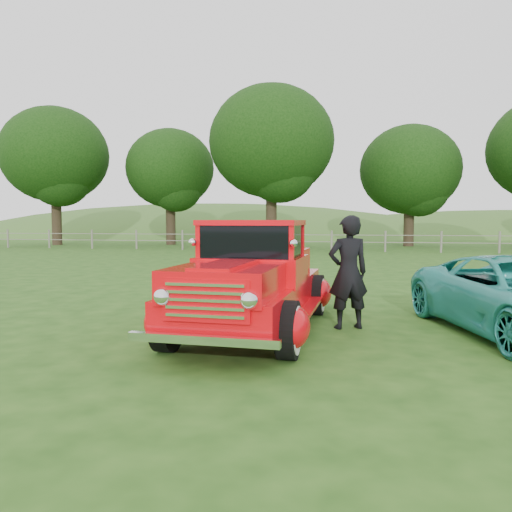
% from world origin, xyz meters
% --- Properties ---
extents(ground, '(140.00, 140.00, 0.00)m').
position_xyz_m(ground, '(0.00, 0.00, 0.00)').
color(ground, '#1F4512').
rests_on(ground, ground).
extents(distant_hills, '(116.00, 60.00, 18.00)m').
position_xyz_m(distant_hills, '(-4.08, 59.46, -4.55)').
color(distant_hills, '#376224').
rests_on(distant_hills, ground).
extents(fence_line, '(48.00, 0.12, 1.20)m').
position_xyz_m(fence_line, '(0.00, 22.00, 0.60)').
color(fence_line, slate).
rests_on(fence_line, ground).
extents(tree_far_west, '(7.60, 7.60, 9.93)m').
position_xyz_m(tree_far_west, '(-20.00, 26.00, 6.49)').
color(tree_far_west, black).
rests_on(tree_far_west, ground).
extents(tree_mid_west, '(6.40, 6.40, 8.46)m').
position_xyz_m(tree_mid_west, '(-12.00, 28.00, 5.55)').
color(tree_mid_west, black).
rests_on(tree_mid_west, ground).
extents(tree_near_west, '(8.00, 8.00, 10.42)m').
position_xyz_m(tree_near_west, '(-4.00, 25.00, 6.80)').
color(tree_near_west, black).
rests_on(tree_near_west, ground).
extents(tree_near_east, '(6.80, 6.80, 8.33)m').
position_xyz_m(tree_near_east, '(5.00, 29.00, 5.25)').
color(tree_near_east, black).
rests_on(tree_near_east, ground).
extents(red_pickup, '(2.39, 5.06, 1.78)m').
position_xyz_m(red_pickup, '(-0.38, 0.82, 0.80)').
color(red_pickup, black).
rests_on(red_pickup, ground).
extents(man, '(0.79, 0.66, 1.86)m').
position_xyz_m(man, '(1.10, 1.29, 0.93)').
color(man, black).
rests_on(man, ground).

